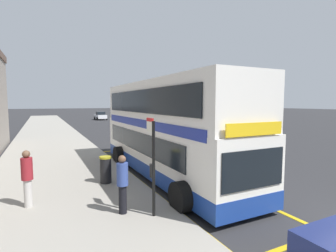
{
  "coord_description": "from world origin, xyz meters",
  "views": [
    {
      "loc": [
        -7.67,
        -3.02,
        3.44
      ],
      "look_at": [
        -1.91,
        8.6,
        2.26
      ],
      "focal_mm": 27.41,
      "sensor_mm": 36.0,
      "label": 1
    }
  ],
  "objects_px": {
    "bus_stop_sign": "(153,159)",
    "parked_car_silver_ahead": "(138,121)",
    "litter_bin": "(106,170)",
    "double_decker_bus": "(165,132)",
    "parked_car_white_far": "(101,116)",
    "pedestrian_further_back": "(27,176)",
    "pedestrian_waiting_near_sign": "(122,182)"
  },
  "relations": [
    {
      "from": "pedestrian_further_back",
      "to": "litter_bin",
      "type": "xyz_separation_m",
      "value": [
        2.76,
        1.37,
        -0.44
      ]
    },
    {
      "from": "pedestrian_waiting_near_sign",
      "to": "litter_bin",
      "type": "height_order",
      "value": "pedestrian_waiting_near_sign"
    },
    {
      "from": "double_decker_bus",
      "to": "parked_car_silver_ahead",
      "type": "bearing_deg",
      "value": 73.16
    },
    {
      "from": "double_decker_bus",
      "to": "litter_bin",
      "type": "bearing_deg",
      "value": -172.39
    },
    {
      "from": "parked_car_white_far",
      "to": "pedestrian_waiting_near_sign",
      "type": "distance_m",
      "value": 45.88
    },
    {
      "from": "parked_car_white_far",
      "to": "pedestrian_further_back",
      "type": "xyz_separation_m",
      "value": [
        -11.19,
        -43.26,
        0.34
      ]
    },
    {
      "from": "bus_stop_sign",
      "to": "parked_car_silver_ahead",
      "type": "distance_m",
      "value": 30.11
    },
    {
      "from": "parked_car_white_far",
      "to": "double_decker_bus",
      "type": "bearing_deg",
      "value": 79.66
    },
    {
      "from": "parked_car_white_far",
      "to": "pedestrian_further_back",
      "type": "bearing_deg",
      "value": 72.71
    },
    {
      "from": "parked_car_silver_ahead",
      "to": "bus_stop_sign",
      "type": "bearing_deg",
      "value": 71.26
    },
    {
      "from": "parked_car_silver_ahead",
      "to": "litter_bin",
      "type": "xyz_separation_m",
      "value": [
        -10.31,
        -24.8,
        -0.1
      ]
    },
    {
      "from": "parked_car_silver_ahead",
      "to": "parked_car_white_far",
      "type": "bearing_deg",
      "value": -83.52
    },
    {
      "from": "bus_stop_sign",
      "to": "pedestrian_further_back",
      "type": "distance_m",
      "value": 4.09
    },
    {
      "from": "bus_stop_sign",
      "to": "parked_car_silver_ahead",
      "type": "relative_size",
      "value": 0.68
    },
    {
      "from": "pedestrian_waiting_near_sign",
      "to": "bus_stop_sign",
      "type": "bearing_deg",
      "value": -33.3
    },
    {
      "from": "pedestrian_waiting_near_sign",
      "to": "parked_car_white_far",
      "type": "bearing_deg",
      "value": 79.15
    },
    {
      "from": "bus_stop_sign",
      "to": "parked_car_silver_ahead",
      "type": "bearing_deg",
      "value": 71.08
    },
    {
      "from": "double_decker_bus",
      "to": "pedestrian_waiting_near_sign",
      "type": "distance_m",
      "value": 4.84
    },
    {
      "from": "bus_stop_sign",
      "to": "pedestrian_waiting_near_sign",
      "type": "height_order",
      "value": "bus_stop_sign"
    },
    {
      "from": "bus_stop_sign",
      "to": "parked_car_white_far",
      "type": "distance_m",
      "value": 46.24
    },
    {
      "from": "parked_car_white_far",
      "to": "pedestrian_further_back",
      "type": "relative_size",
      "value": 2.31
    },
    {
      "from": "parked_car_white_far",
      "to": "pedestrian_further_back",
      "type": "height_order",
      "value": "pedestrian_further_back"
    },
    {
      "from": "bus_stop_sign",
      "to": "parked_car_white_far",
      "type": "relative_size",
      "value": 0.68
    },
    {
      "from": "parked_car_white_far",
      "to": "parked_car_silver_ahead",
      "type": "bearing_deg",
      "value": 93.5
    },
    {
      "from": "bus_stop_sign",
      "to": "litter_bin",
      "type": "height_order",
      "value": "bus_stop_sign"
    },
    {
      "from": "pedestrian_further_back",
      "to": "parked_car_white_far",
      "type": "bearing_deg",
      "value": 75.5
    },
    {
      "from": "bus_stop_sign",
      "to": "parked_car_silver_ahead",
      "type": "xyz_separation_m",
      "value": [
        9.76,
        28.47,
        -1.0
      ]
    },
    {
      "from": "double_decker_bus",
      "to": "pedestrian_waiting_near_sign",
      "type": "height_order",
      "value": "double_decker_bus"
    },
    {
      "from": "double_decker_bus",
      "to": "bus_stop_sign",
      "type": "relative_size",
      "value": 3.95
    },
    {
      "from": "parked_car_silver_ahead",
      "to": "pedestrian_further_back",
      "type": "bearing_deg",
      "value": 63.63
    },
    {
      "from": "bus_stop_sign",
      "to": "pedestrian_further_back",
      "type": "relative_size",
      "value": 1.57
    },
    {
      "from": "parked_car_silver_ahead",
      "to": "litter_bin",
      "type": "relative_size",
      "value": 3.81
    }
  ]
}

